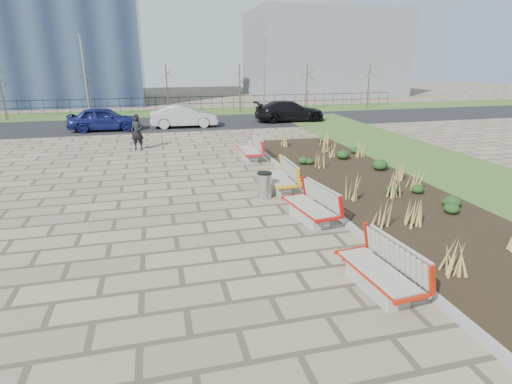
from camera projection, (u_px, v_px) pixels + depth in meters
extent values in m
plane|color=#84725B|center=(222.00, 281.00, 8.54)|extent=(120.00, 120.00, 0.00)
cube|color=black|center=(369.00, 187.00, 14.56)|extent=(4.50, 18.00, 0.10)
cube|color=gray|center=(309.00, 191.00, 14.01)|extent=(0.16, 18.00, 0.15)
cube|color=#33511E|center=(478.00, 179.00, 15.67)|extent=(5.00, 38.00, 0.04)
cube|color=#33511E|center=(168.00, 113.00, 34.26)|extent=(80.00, 5.00, 0.04)
cube|color=black|center=(172.00, 124.00, 28.75)|extent=(80.00, 7.00, 0.02)
cylinder|color=#B2B2B7|center=(264.00, 185.00, 13.46)|extent=(0.49, 0.49, 0.87)
imported|color=black|center=(137.00, 132.00, 20.38)|extent=(0.77, 0.62, 1.83)
imported|color=#11164D|center=(104.00, 119.00, 25.75)|extent=(4.49, 1.96, 1.51)
imported|color=#999DA0|center=(184.00, 116.00, 27.04)|extent=(4.52, 1.75, 1.47)
imported|color=black|center=(290.00, 111.00, 29.53)|extent=(5.23, 2.25, 1.50)
cube|color=slate|center=(323.00, 54.00, 50.15)|extent=(18.00, 12.00, 10.00)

